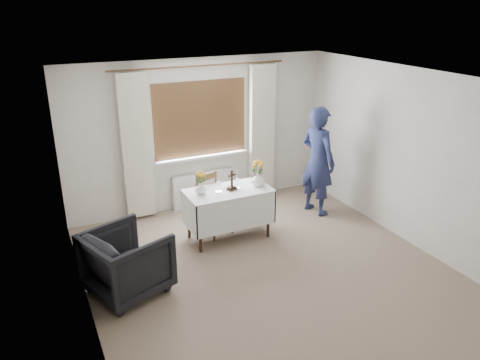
% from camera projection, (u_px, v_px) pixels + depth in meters
% --- Properties ---
extents(ground, '(5.00, 5.00, 0.00)m').
position_uv_depth(ground, '(272.00, 274.00, 6.09)').
color(ground, '#886F5E').
rests_on(ground, ground).
extents(altar_table, '(1.24, 0.64, 0.76)m').
position_uv_depth(altar_table, '(228.00, 214.00, 6.91)').
color(altar_table, white).
rests_on(altar_table, ground).
extents(wooden_chair, '(0.54, 0.54, 0.93)m').
position_uv_depth(wooden_chair, '(215.00, 205.00, 7.00)').
color(wooden_chair, brown).
rests_on(wooden_chair, ground).
extents(armchair, '(1.13, 1.12, 0.81)m').
position_uv_depth(armchair, '(127.00, 262.00, 5.60)').
color(armchair, black).
rests_on(armchair, ground).
extents(person, '(0.57, 0.74, 1.79)m').
position_uv_depth(person, '(318.00, 161.00, 7.57)').
color(person, navy).
rests_on(person, ground).
extents(radiator, '(1.10, 0.10, 0.60)m').
position_uv_depth(radiator, '(204.00, 189.00, 8.02)').
color(radiator, silver).
rests_on(radiator, ground).
extents(wooden_cross, '(0.17, 0.14, 0.30)m').
position_uv_depth(wooden_cross, '(232.00, 180.00, 6.73)').
color(wooden_cross, black).
rests_on(wooden_cross, altar_table).
extents(candlestick_left, '(0.12, 0.12, 0.33)m').
position_uv_depth(candlestick_left, '(218.00, 181.00, 6.64)').
color(candlestick_left, white).
rests_on(candlestick_left, altar_table).
extents(candlestick_right, '(0.11, 0.11, 0.31)m').
position_uv_depth(candlestick_right, '(237.00, 178.00, 6.78)').
color(candlestick_right, white).
rests_on(candlestick_right, altar_table).
extents(flower_vase_left, '(0.19, 0.19, 0.17)m').
position_uv_depth(flower_vase_left, '(201.00, 188.00, 6.62)').
color(flower_vase_left, white).
rests_on(flower_vase_left, altar_table).
extents(flower_vase_right, '(0.26, 0.26, 0.20)m').
position_uv_depth(flower_vase_right, '(258.00, 179.00, 6.89)').
color(flower_vase_right, white).
rests_on(flower_vase_right, altar_table).
extents(wicker_basket, '(0.23, 0.23, 0.07)m').
position_uv_depth(wicker_basket, '(257.00, 180.00, 7.04)').
color(wicker_basket, brown).
rests_on(wicker_basket, altar_table).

